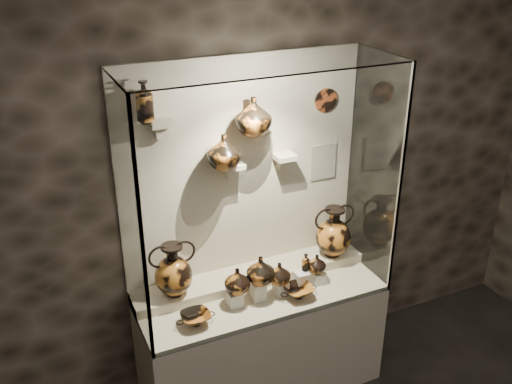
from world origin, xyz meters
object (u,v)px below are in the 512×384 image
jug_e (316,264)px  kylix_right (298,291)px  kylix_left (196,318)px  lekythos_tall (144,100)px  amphora_left (173,270)px  jug_a (237,280)px  lekythos_small (305,261)px  amphora_right (333,232)px  ovoid_vase_b (253,116)px  ovoid_vase_a (224,152)px  jug_c (279,273)px  jug_b (260,270)px

jug_e → kylix_right: bearing=-127.9°
kylix_left → lekythos_tall: 1.38m
amphora_left → jug_e: size_ratio=2.67×
jug_a → kylix_left: size_ratio=0.74×
lekythos_small → kylix_left: size_ratio=0.61×
amphora_left → amphora_right: size_ratio=0.97×
lekythos_small → kylix_right: lekythos_small is taller
amphora_right → ovoid_vase_b: (-0.62, 0.04, 0.95)m
ovoid_vase_b → amphora_left: bearing=169.4°
kylix_right → ovoid_vase_a: ovoid_vase_a is taller
amphora_left → amphora_right: amphora_right is taller
jug_c → lekythos_small: size_ratio=1.10×
amphora_right → kylix_left: (-1.16, -0.27, -0.21)m
jug_a → ovoid_vase_a: 0.84m
jug_b → kylix_right: bearing=-24.1°
ovoid_vase_b → jug_e: bearing=-42.5°
amphora_right → jug_a: size_ratio=2.17×
jug_b → kylix_right: 0.31m
jug_c → amphora_left: bearing=172.3°
amphora_left → kylix_left: 0.35m
amphora_left → lekythos_small: 0.90m
amphora_right → jug_c: size_ratio=2.40×
jug_a → kylix_left: (-0.32, -0.08, -0.14)m
jug_c → ovoid_vase_b: bearing=117.6°
jug_b → ovoid_vase_b: 1.01m
lekythos_small → kylix_left: 0.85m
amphora_right → jug_b: (-0.67, -0.19, -0.03)m
jug_c → ovoid_vase_a: size_ratio=0.72×
jug_e → ovoid_vase_b: bearing=174.3°
amphora_left → ovoid_vase_b: (0.59, 0.03, 0.95)m
jug_a → lekythos_tall: 1.30m
jug_b → kylix_left: 0.52m
jug_c → jug_e: 0.31m
amphora_left → kylix_left: (0.05, -0.27, -0.21)m
jug_e → amphora_right: bearing=58.9°
amphora_left → jug_c: (0.67, -0.21, -0.09)m
jug_c → kylix_right: (0.11, -0.08, -0.12)m
amphora_right → jug_a: (-0.84, -0.19, -0.07)m
kylix_left → ovoid_vase_b: bearing=52.0°
kylix_left → amphora_right: bearing=35.4°
jug_a → jug_e: size_ratio=1.27×
jug_b → lekythos_small: bearing=-0.4°
amphora_right → lekythos_tall: lekythos_tall is taller
lekythos_tall → kylix_right: bearing=-18.4°
amphora_right → jug_b: amphora_right is taller
jug_c → ovoid_vase_b: (-0.08, 0.24, 1.04)m
jug_a → ovoid_vase_b: (0.22, 0.23, 1.02)m
amphora_left → jug_e: bearing=-16.2°
jug_a → jug_c: jug_a is taller
jug_b → jug_e: bearing=-1.1°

